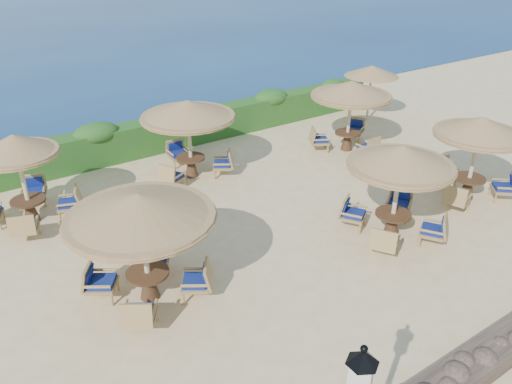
{
  "coord_description": "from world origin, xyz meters",
  "views": [
    {
      "loc": [
        -8.04,
        -9.48,
        7.38
      ],
      "look_at": [
        -1.52,
        0.17,
        1.3
      ],
      "focal_mm": 35.0,
      "sensor_mm": 36.0,
      "label": 1
    }
  ],
  "objects_px": {
    "cafe_set_0": "(142,225)",
    "cafe_set_4": "(188,121)",
    "extra_parasol": "(372,71)",
    "cafe_set_1": "(399,176)",
    "cafe_set_2": "(478,142)",
    "cafe_set_5": "(351,100)",
    "cafe_set_3": "(20,169)"
  },
  "relations": [
    {
      "from": "cafe_set_4",
      "to": "extra_parasol",
      "type": "bearing_deg",
      "value": 4.79
    },
    {
      "from": "extra_parasol",
      "to": "cafe_set_5",
      "type": "height_order",
      "value": "cafe_set_5"
    },
    {
      "from": "extra_parasol",
      "to": "cafe_set_1",
      "type": "relative_size",
      "value": 0.87
    },
    {
      "from": "cafe_set_4",
      "to": "cafe_set_5",
      "type": "xyz_separation_m",
      "value": [
        5.98,
        -1.23,
        -0.03
      ]
    },
    {
      "from": "cafe_set_2",
      "to": "cafe_set_4",
      "type": "relative_size",
      "value": 0.9
    },
    {
      "from": "extra_parasol",
      "to": "cafe_set_5",
      "type": "xyz_separation_m",
      "value": [
        -3.09,
        -1.99,
        -0.23
      ]
    },
    {
      "from": "cafe_set_1",
      "to": "cafe_set_2",
      "type": "xyz_separation_m",
      "value": [
        3.6,
        0.2,
        0.06
      ]
    },
    {
      "from": "extra_parasol",
      "to": "cafe_set_0",
      "type": "relative_size",
      "value": 0.75
    },
    {
      "from": "extra_parasol",
      "to": "cafe_set_2",
      "type": "relative_size",
      "value": 0.87
    },
    {
      "from": "cafe_set_2",
      "to": "cafe_set_0",
      "type": "bearing_deg",
      "value": 174.06
    },
    {
      "from": "extra_parasol",
      "to": "cafe_set_5",
      "type": "distance_m",
      "value": 3.68
    },
    {
      "from": "cafe_set_2",
      "to": "cafe_set_3",
      "type": "xyz_separation_m",
      "value": [
        -11.55,
        6.09,
        -0.24
      ]
    },
    {
      "from": "cafe_set_0",
      "to": "cafe_set_1",
      "type": "bearing_deg",
      "value": -10.9
    },
    {
      "from": "extra_parasol",
      "to": "cafe_set_3",
      "type": "bearing_deg",
      "value": -176.52
    },
    {
      "from": "cafe_set_0",
      "to": "cafe_set_1",
      "type": "relative_size",
      "value": 1.16
    },
    {
      "from": "cafe_set_4",
      "to": "cafe_set_3",
      "type": "bearing_deg",
      "value": -178.82
    },
    {
      "from": "cafe_set_1",
      "to": "cafe_set_5",
      "type": "xyz_separation_m",
      "value": [
        3.22,
        5.17,
        0.13
      ]
    },
    {
      "from": "cafe_set_2",
      "to": "cafe_set_5",
      "type": "xyz_separation_m",
      "value": [
        -0.38,
        4.97,
        0.07
      ]
    },
    {
      "from": "cafe_set_3",
      "to": "cafe_set_5",
      "type": "bearing_deg",
      "value": -5.74
    },
    {
      "from": "extra_parasol",
      "to": "cafe_set_4",
      "type": "xyz_separation_m",
      "value": [
        -9.07,
        -0.76,
        -0.2
      ]
    },
    {
      "from": "extra_parasol",
      "to": "cafe_set_4",
      "type": "bearing_deg",
      "value": -175.21
    },
    {
      "from": "cafe_set_1",
      "to": "cafe_set_2",
      "type": "bearing_deg",
      "value": 3.17
    },
    {
      "from": "cafe_set_1",
      "to": "cafe_set_3",
      "type": "xyz_separation_m",
      "value": [
        -7.95,
        6.29,
        -0.18
      ]
    },
    {
      "from": "cafe_set_3",
      "to": "cafe_set_5",
      "type": "xyz_separation_m",
      "value": [
        11.17,
        -1.12,
        0.31
      ]
    },
    {
      "from": "extra_parasol",
      "to": "cafe_set_0",
      "type": "xyz_separation_m",
      "value": [
        -12.82,
        -5.91,
        -0.25
      ]
    },
    {
      "from": "cafe_set_0",
      "to": "cafe_set_4",
      "type": "distance_m",
      "value": 6.37
    },
    {
      "from": "cafe_set_0",
      "to": "cafe_set_1",
      "type": "xyz_separation_m",
      "value": [
        6.5,
        -1.25,
        -0.1
      ]
    },
    {
      "from": "cafe_set_5",
      "to": "cafe_set_2",
      "type": "bearing_deg",
      "value": -85.6
    },
    {
      "from": "cafe_set_1",
      "to": "cafe_set_5",
      "type": "height_order",
      "value": "same"
    },
    {
      "from": "extra_parasol",
      "to": "cafe_set_3",
      "type": "height_order",
      "value": "cafe_set_3"
    },
    {
      "from": "cafe_set_1",
      "to": "cafe_set_5",
      "type": "distance_m",
      "value": 6.09
    },
    {
      "from": "cafe_set_2",
      "to": "cafe_set_4",
      "type": "height_order",
      "value": "same"
    }
  ]
}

